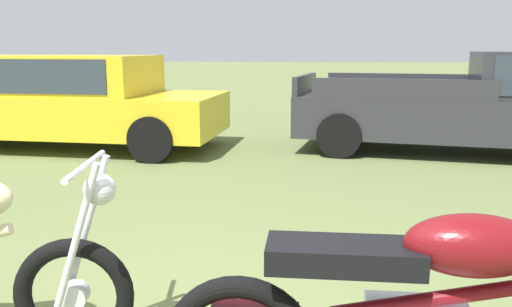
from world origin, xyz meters
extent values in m
torus|color=black|center=(-0.37, 0.34, 0.30)|extent=(0.61, 0.17, 0.61)
cylinder|color=silver|center=(-0.37, 0.34, 0.30)|extent=(0.15, 0.12, 0.14)
cylinder|color=silver|center=(-0.32, 0.44, 0.64)|extent=(0.28, 0.07, 0.75)
cylinder|color=silver|center=(-0.30, 0.26, 0.64)|extent=(0.28, 0.07, 0.75)
cylinder|color=silver|center=(-0.27, 0.35, 0.98)|extent=(0.12, 0.64, 0.03)
sphere|color=silver|center=(-0.21, 0.36, 0.86)|extent=(0.18, 0.18, 0.16)
cylinder|color=maroon|center=(1.27, -0.10, 0.58)|extent=(0.76, 0.06, 0.22)
ellipsoid|color=maroon|center=(1.42, -0.10, 0.81)|extent=(0.52, 0.26, 0.24)
cube|color=black|center=(0.95, -0.10, 0.75)|extent=(0.60, 0.24, 0.10)
cube|color=gold|center=(-2.84, 5.88, 0.55)|extent=(4.69, 2.17, 0.60)
cube|color=gold|center=(-3.24, 5.91, 1.13)|extent=(3.31, 1.89, 0.60)
cube|color=#2D3842|center=(-3.24, 5.91, 1.15)|extent=(2.83, 1.90, 0.48)
cylinder|color=black|center=(-1.20, 6.63, 0.32)|extent=(0.65, 0.26, 0.64)
cylinder|color=black|center=(-1.32, 4.90, 0.32)|extent=(0.65, 0.26, 0.64)
cylinder|color=black|center=(-4.36, 6.86, 0.32)|extent=(0.65, 0.26, 0.64)
cube|color=#2D2D33|center=(3.11, 5.98, 0.55)|extent=(5.12, 2.56, 0.60)
cube|color=#2D2D33|center=(2.34, 6.95, 0.99)|extent=(2.42, 0.50, 0.28)
cube|color=#2D2D33|center=(2.05, 5.33, 0.99)|extent=(2.42, 0.50, 0.28)
cube|color=#2D2D33|center=(0.74, 6.39, 0.99)|extent=(0.36, 1.63, 0.28)
cylinder|color=black|center=(1.53, 7.08, 0.32)|extent=(0.67, 0.33, 0.64)
cylinder|color=black|center=(1.25, 5.48, 0.32)|extent=(0.67, 0.33, 0.64)
camera|label=1|loc=(0.80, -2.06, 1.54)|focal=37.30mm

